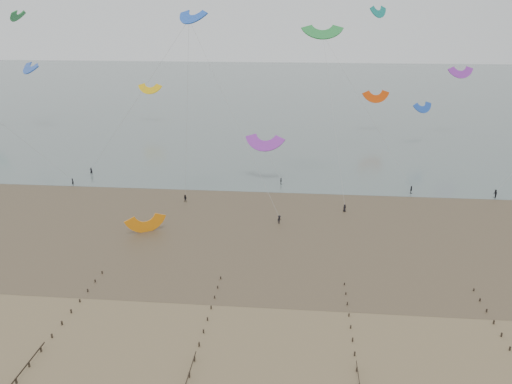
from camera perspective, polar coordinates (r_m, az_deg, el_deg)
ground at (r=65.39m, az=-9.37°, el=-14.84°), size 500.00×500.00×0.00m
sea_and_shore at (r=95.72m, az=-6.70°, el=-2.98°), size 500.00×665.00×0.03m
kitesurfer_lead at (r=120.18m, az=-20.21°, el=1.11°), size 0.72×0.66×1.65m
kitesurfers at (r=108.85m, az=12.88°, el=-0.03°), size 102.58×28.97×1.88m
grounded_kite at (r=91.45m, az=-12.41°, el=-4.46°), size 7.69×7.21×3.36m
kites_airborne at (r=147.17m, az=-3.50°, el=13.77°), size 242.49×126.69×42.24m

